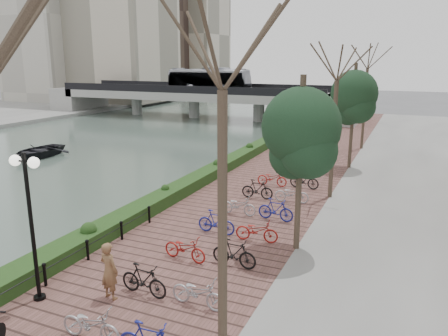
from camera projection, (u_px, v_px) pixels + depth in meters
The scene contains 11 objects.
river_water at pixel (94, 144), 39.96m from camera, with size 30.00×130.00×0.02m, color #495B50.
promenade at pixel (266, 185), 25.86m from camera, with size 8.00×75.00×0.50m, color brown.
hedge at pixel (230, 162), 29.27m from camera, with size 1.10×56.00×0.60m, color #183312.
chain_fence at pixel (19, 290), 12.94m from camera, with size 0.10×14.10×0.70m.
lamppost at pixel (28, 195), 12.36m from camera, with size 1.02×0.32×4.50m.
pedestrian at pixel (109, 271), 12.98m from camera, with size 0.65×0.43×1.79m, color brown.
bicycle_parking at pixel (236, 226), 17.62m from camera, with size 2.40×17.32×1.00m.
street_trees at pixel (320, 149), 19.20m from camera, with size 3.20×37.12×6.80m.
bridge at pixel (197, 92), 56.75m from camera, with size 36.00×10.77×6.50m.
boat at pixel (38, 151), 34.26m from camera, with size 3.41×4.78×0.99m, color black.
far_buildings at pixel (119, 13), 82.79m from camera, with size 35.00×38.00×38.00m.
Camera 1 is at (11.64, -6.27, 7.51)m, focal length 35.00 mm.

